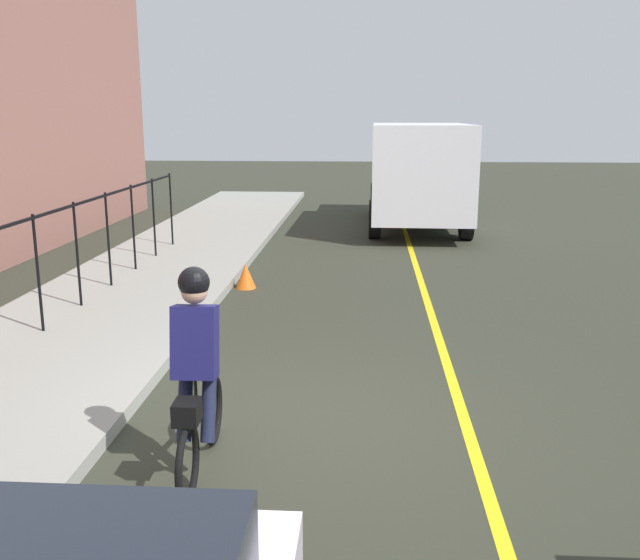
{
  "coord_description": "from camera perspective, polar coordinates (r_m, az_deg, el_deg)",
  "views": [
    {
      "loc": [
        -6.6,
        -0.58,
        3.03
      ],
      "look_at": [
        1.97,
        -0.0,
        1.0
      ],
      "focal_mm": 39.58,
      "sensor_mm": 36.0,
      "label": 1
    }
  ],
  "objects": [
    {
      "name": "ground_plane",
      "position": [
        7.29,
        -1.09,
        -11.28
      ],
      "size": [
        80.0,
        80.0,
        0.0
      ],
      "primitive_type": "plane",
      "color": "#2F3226"
    },
    {
      "name": "traffic_cone_near",
      "position": [
        12.59,
        -6.02,
        0.35
      ],
      "size": [
        0.36,
        0.36,
        0.45
      ],
      "primitive_type": "cone",
      "color": "orange",
      "rests_on": "ground"
    },
    {
      "name": "lane_line_centre",
      "position": [
        7.34,
        11.72,
        -11.37
      ],
      "size": [
        36.0,
        0.12,
        0.01
      ],
      "primitive_type": "cube",
      "color": "yellow",
      "rests_on": "ground"
    },
    {
      "name": "box_truck_background",
      "position": [
        19.34,
        7.91,
        8.78
      ],
      "size": [
        6.74,
        2.61,
        2.78
      ],
      "rotation": [
        0.0,
        0.0,
        -0.01
      ],
      "color": "silver",
      "rests_on": "ground"
    },
    {
      "name": "cyclist_lead",
      "position": [
        6.01,
        -9.93,
        -7.55
      ],
      "size": [
        1.71,
        0.37,
        1.83
      ],
      "rotation": [
        0.0,
        0.0,
        0.02
      ],
      "color": "black",
      "rests_on": "ground"
    }
  ]
}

